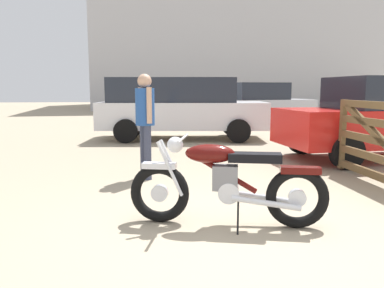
{
  "coord_description": "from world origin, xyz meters",
  "views": [
    {
      "loc": [
        -0.97,
        -3.59,
        1.42
      ],
      "look_at": [
        -0.39,
        1.6,
        0.68
      ],
      "focal_mm": 35.98,
      "sensor_mm": 36.0,
      "label": 1
    }
  ],
  "objects_px": {
    "dark_sedan_left": "(179,106)",
    "vintage_motorcycle": "(225,183)",
    "white_estate_far": "(383,118)",
    "bystander": "(145,115)",
    "pale_sedan_back": "(258,104)"
  },
  "relations": [
    {
      "from": "pale_sedan_back",
      "to": "vintage_motorcycle",
      "type": "bearing_deg",
      "value": -116.95
    },
    {
      "from": "vintage_motorcycle",
      "to": "dark_sedan_left",
      "type": "bearing_deg",
      "value": -76.86
    },
    {
      "from": "vintage_motorcycle",
      "to": "dark_sedan_left",
      "type": "distance_m",
      "value": 7.17
    },
    {
      "from": "vintage_motorcycle",
      "to": "pale_sedan_back",
      "type": "distance_m",
      "value": 11.32
    },
    {
      "from": "bystander",
      "to": "white_estate_far",
      "type": "relative_size",
      "value": 0.38
    },
    {
      "from": "dark_sedan_left",
      "to": "vintage_motorcycle",
      "type": "bearing_deg",
      "value": -84.29
    },
    {
      "from": "bystander",
      "to": "vintage_motorcycle",
      "type": "bearing_deg",
      "value": -89.89
    },
    {
      "from": "bystander",
      "to": "pale_sedan_back",
      "type": "distance_m",
      "value": 9.56
    },
    {
      "from": "dark_sedan_left",
      "to": "pale_sedan_back",
      "type": "relative_size",
      "value": 1.1
    },
    {
      "from": "vintage_motorcycle",
      "to": "bystander",
      "type": "distance_m",
      "value": 2.46
    },
    {
      "from": "bystander",
      "to": "white_estate_far",
      "type": "bearing_deg",
      "value": -5.75
    },
    {
      "from": "dark_sedan_left",
      "to": "pale_sedan_back",
      "type": "xyz_separation_m",
      "value": [
        3.36,
        3.63,
        -0.1
      ]
    },
    {
      "from": "pale_sedan_back",
      "to": "dark_sedan_left",
      "type": "bearing_deg",
      "value": -142.12
    },
    {
      "from": "white_estate_far",
      "to": "dark_sedan_left",
      "type": "relative_size",
      "value": 0.89
    },
    {
      "from": "vintage_motorcycle",
      "to": "white_estate_far",
      "type": "bearing_deg",
      "value": -124.88
    }
  ]
}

